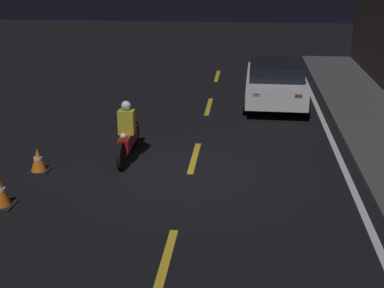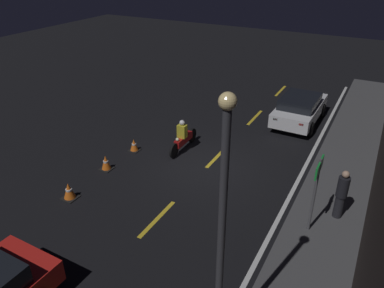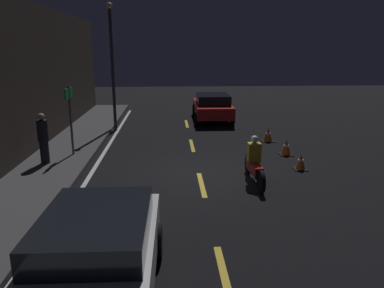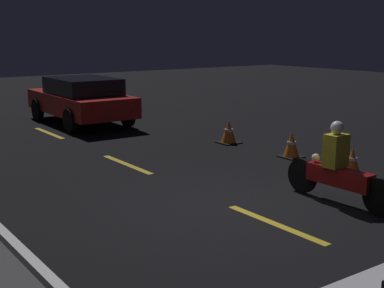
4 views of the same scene
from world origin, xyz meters
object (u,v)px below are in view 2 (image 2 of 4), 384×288
Objects in this scene: motorcycle at (183,137)px; traffic_cone_far at (69,191)px; shop_sign at (317,182)px; sedan_white at (300,108)px; pedestrian at (341,194)px; street_lamp at (222,231)px; traffic_cone_mid at (106,163)px; traffic_cone_near at (134,145)px.

motorcycle reaches higher than traffic_cone_far.
sedan_white is at bearing -163.93° from shop_sign.
shop_sign is (-2.02, 7.54, 1.56)m from traffic_cone_far.
sedan_white is 2.48× the size of pedestrian.
street_lamp is at bearing -172.67° from sedan_white.
shop_sign is (2.85, 5.85, 1.29)m from motorcycle.
traffic_cone_mid is at bearing -33.97° from motorcycle.
shop_sign is at bearing 104.97° from traffic_cone_far.
traffic_cone_far is 8.77m from pedestrian.
shop_sign reaches higher than motorcycle.
pedestrian is at bearing 165.14° from street_lamp.
street_lamp reaches higher than traffic_cone_mid.
traffic_cone_near is 0.90× the size of traffic_cone_mid.
street_lamp is (2.59, 6.68, 2.95)m from traffic_cone_far.
traffic_cone_mid is at bearing -124.36° from street_lamp.
traffic_cone_mid is 0.36× the size of pedestrian.
traffic_cone_mid is at bearing -2.14° from traffic_cone_near.
traffic_cone_mid is (7.85, -5.39, -0.46)m from sedan_white.
pedestrian is 1.50m from shop_sign.
street_lamp reaches higher than motorcycle.
traffic_cone_far is at bearing 0.98° from traffic_cone_near.
motorcycle is at bearing 160.82° from traffic_cone_far.
sedan_white is 7.69× the size of traffic_cone_near.
sedan_white is 6.19m from motorcycle.
pedestrian is (6.85, 2.92, 0.24)m from sedan_white.
shop_sign reaches higher than pedestrian.
sedan_white is at bearing 152.03° from traffic_cone_far.
traffic_cone_mid is 0.10× the size of street_lamp.
traffic_cone_near is at bearing -95.01° from pedestrian.
pedestrian is (-1.00, 8.31, 0.70)m from traffic_cone_mid.
sedan_white is 1.69× the size of shop_sign.
traffic_cone_far is 0.36× the size of pedestrian.
traffic_cone_near is 0.90× the size of traffic_cone_far.
motorcycle is 3.74× the size of traffic_cone_far.
sedan_white is at bearing -173.54° from street_lamp.
traffic_cone_mid is 8.76m from street_lamp.
motorcycle is at bearing 121.58° from traffic_cone_near.
traffic_cone_far is (4.87, -1.69, -0.27)m from motorcycle.
traffic_cone_mid is at bearing -83.16° from pedestrian.
pedestrian is 0.28× the size of street_lamp.
street_lamp reaches higher than traffic_cone_near.
pedestrian is 6.27m from street_lamp.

